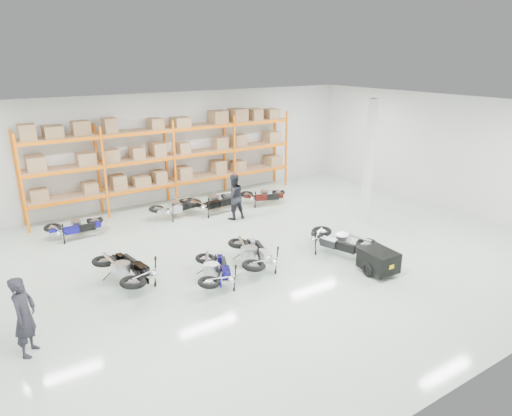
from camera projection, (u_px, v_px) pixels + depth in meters
room at (256, 187)px, 13.45m from camera, size 18.00×18.00×18.00m
pallet_rack at (170, 150)px, 18.56m from camera, size 11.28×0.98×3.62m
structural_column at (369, 162)px, 16.54m from camera, size 0.25×0.25×4.50m
moto_blue_centre at (215, 266)px, 12.29m from camera, size 1.49×1.94×1.13m
moto_silver_left at (253, 250)px, 13.19m from camera, size 1.45×2.11×1.25m
moto_black_far_left at (126, 265)px, 12.19m from camera, size 1.29×2.12×1.29m
moto_touring_right at (340, 237)px, 14.13m from camera, size 1.47×2.12×1.25m
trailer at (378, 261)px, 12.92m from camera, size 0.88×1.67×0.70m
moto_back_a at (75, 223)px, 15.47m from camera, size 1.69×0.88×1.08m
moto_back_b at (175, 204)px, 17.47m from camera, size 1.87×1.25×1.11m
moto_back_c at (214, 198)px, 17.91m from camera, size 1.93×0.96×1.25m
moto_back_d at (264, 193)px, 18.92m from camera, size 1.82×1.36×1.06m
person_left at (25, 316)px, 9.30m from camera, size 0.71×0.77×1.76m
person_back at (233, 197)px, 17.13m from camera, size 0.89×0.72×1.75m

